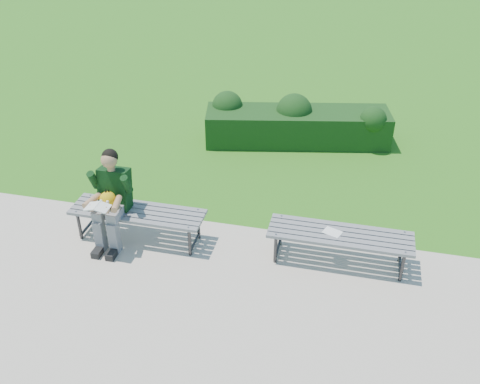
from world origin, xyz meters
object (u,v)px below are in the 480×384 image
object	(u,v)px
seated_boy	(111,196)
paper_sheet	(332,232)
bench_right	(340,237)
hedge	(294,123)
bench_left	(138,214)

from	to	relation	value
seated_boy	paper_sheet	bearing A→B (deg)	3.99
bench_right	paper_sheet	bearing A→B (deg)	-180.00
hedge	bench_left	bearing A→B (deg)	-114.79
seated_boy	paper_sheet	xyz separation A→B (m)	(2.87, 0.20, -0.24)
bench_left	paper_sheet	xyz separation A→B (m)	(2.57, 0.11, 0.06)
hedge	seated_boy	size ratio (longest dim) A/B	2.57
hedge	bench_right	bearing A→B (deg)	-72.40
hedge	bench_left	size ratio (longest dim) A/B	1.88
hedge	bench_left	distance (m)	3.82
bench_right	paper_sheet	size ratio (longest dim) A/B	6.85
bench_left	bench_right	size ratio (longest dim) A/B	1.00
bench_left	paper_sheet	bearing A→B (deg)	2.42
hedge	bench_right	world-z (taller)	hedge
bench_left	bench_right	distance (m)	2.67
bench_left	seated_boy	distance (m)	0.43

